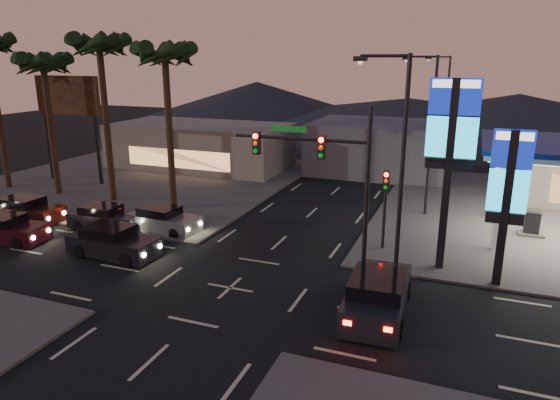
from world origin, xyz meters
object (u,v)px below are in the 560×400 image
at_px(car_lane_a_mid, 5,229).
at_px(car_lane_b_mid, 105,218).
at_px(car_lane_a_front, 113,242).
at_px(suv_station, 378,295).
at_px(pylon_sign_tall, 451,137).
at_px(car_lane_b_front, 163,220).
at_px(traffic_signal_mast, 327,170).
at_px(car_lane_b_rear, 26,210).
at_px(pylon_sign_short, 508,185).

height_order(car_lane_a_mid, car_lane_b_mid, car_lane_a_mid).
relative_size(car_lane_a_front, suv_station, 0.92).
bearing_deg(pylon_sign_tall, car_lane_b_mid, -177.23).
height_order(car_lane_b_front, suv_station, suv_station).
relative_size(car_lane_a_front, car_lane_b_front, 1.07).
height_order(traffic_signal_mast, car_lane_b_rear, traffic_signal_mast).
bearing_deg(car_lane_b_mid, suv_station, -14.86).
relative_size(traffic_signal_mast, car_lane_b_rear, 1.68).
distance_m(pylon_sign_short, traffic_signal_mast, 7.69).
xyz_separation_m(pylon_sign_tall, pylon_sign_short, (2.50, -1.00, -1.74)).
distance_m(traffic_signal_mast, car_lane_b_front, 12.23).
bearing_deg(car_lane_b_mid, pylon_sign_short, -0.20).
relative_size(pylon_sign_short, traffic_signal_mast, 0.88).
bearing_deg(car_lane_a_mid, car_lane_b_rear, 119.98).
relative_size(pylon_sign_tall, car_lane_b_mid, 2.03).
xyz_separation_m(pylon_sign_short, car_lane_b_mid, (-21.61, 0.07, -4.00)).
relative_size(car_lane_b_mid, car_lane_b_rear, 0.93).
distance_m(car_lane_a_front, car_lane_b_mid, 4.72).
height_order(car_lane_b_front, car_lane_b_mid, car_lane_b_front).
bearing_deg(car_lane_b_rear, traffic_signal_mast, -5.32).
distance_m(pylon_sign_tall, car_lane_b_front, 16.59).
bearing_deg(car_lane_b_rear, pylon_sign_tall, 3.90).
bearing_deg(traffic_signal_mast, car_lane_b_rear, 174.68).
height_order(traffic_signal_mast, car_lane_a_front, traffic_signal_mast).
xyz_separation_m(pylon_sign_short, car_lane_b_front, (-18.07, 0.90, -3.99)).
relative_size(car_lane_a_mid, car_lane_b_rear, 1.00).
bearing_deg(traffic_signal_mast, car_lane_a_front, -176.10).
bearing_deg(traffic_signal_mast, suv_station, -35.46).
distance_m(traffic_signal_mast, car_lane_b_rear, 20.35).
height_order(car_lane_b_rear, suv_station, suv_station).
distance_m(pylon_sign_tall, car_lane_a_mid, 23.92).
bearing_deg(car_lane_a_front, car_lane_b_mid, 134.92).
distance_m(car_lane_b_mid, car_lane_b_rear, 5.44).
distance_m(pylon_sign_tall, traffic_signal_mast, 6.02).
xyz_separation_m(pylon_sign_tall, car_lane_b_mid, (-19.11, -0.93, -5.74)).
bearing_deg(car_lane_b_front, suv_station, -21.58).
distance_m(traffic_signal_mast, car_lane_b_mid, 15.30).
bearing_deg(pylon_sign_tall, car_lane_a_front, -164.88).
xyz_separation_m(traffic_signal_mast, suv_station, (2.75, -1.96, -4.42)).
relative_size(traffic_signal_mast, car_lane_b_mid, 1.80).
bearing_deg(pylon_sign_short, car_lane_a_front, -169.88).
relative_size(pylon_sign_tall, car_lane_b_rear, 1.89).
relative_size(car_lane_b_front, car_lane_b_mid, 1.03).
bearing_deg(pylon_sign_tall, traffic_signal_mast, -143.48).
xyz_separation_m(pylon_sign_tall, car_lane_a_front, (-15.78, -4.26, -5.67)).
xyz_separation_m(pylon_sign_short, traffic_signal_mast, (-7.24, -2.51, 0.57)).
xyz_separation_m(pylon_sign_short, car_lane_a_front, (-18.28, -3.26, -3.93)).
xyz_separation_m(traffic_signal_mast, car_lane_a_front, (-11.04, -0.75, -4.50)).
height_order(car_lane_a_front, car_lane_b_front, car_lane_a_front).
bearing_deg(car_lane_a_mid, suv_station, -2.10).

